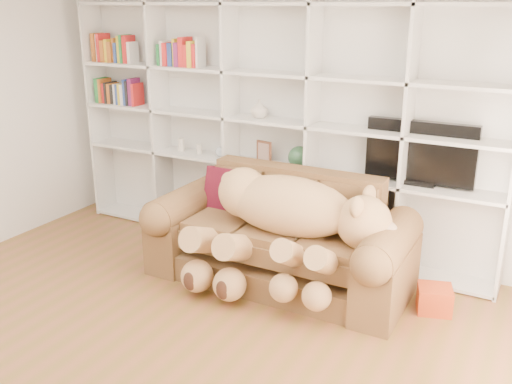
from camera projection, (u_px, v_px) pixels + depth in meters
The scene contains 14 objects.
floor at pixel (120, 362), 3.98m from camera, with size 5.00×5.00×0.00m, color brown.
wall_back at pixel (280, 112), 5.64m from camera, with size 5.00×0.02×2.70m, color white.
bookshelf at pixel (252, 117), 5.65m from camera, with size 4.43×0.35×2.40m.
sofa at pixel (280, 242), 5.05m from camera, with size 2.28×0.99×0.96m.
teddy_bear at pixel (285, 220), 4.74m from camera, with size 1.69×0.93×0.98m.
throw_pillow at pixel (227, 191), 5.37m from camera, with size 0.42×0.14×0.42m, color maroon.
gift_box at pixel (434, 299), 4.60m from camera, with size 0.27×0.25×0.21m, color #B73C18.
tv at pixel (420, 153), 4.94m from camera, with size 0.95×0.18×0.56m.
picture_frame at pixel (264, 152), 5.62m from camera, with size 0.17×0.03×0.21m, color brown.
green_vase at pixel (299, 157), 5.46m from camera, with size 0.22×0.22×0.22m, color #2D5838.
figurine_tall at pixel (181, 145), 6.09m from camera, with size 0.07×0.07×0.14m, color silver.
figurine_short at pixel (199, 149), 5.99m from camera, with size 0.06×0.06×0.10m, color silver.
snow_globe at pixel (220, 152), 5.87m from camera, with size 0.10×0.10×0.10m, color silver.
shelf_vase at pixel (259, 109), 5.51m from camera, with size 0.17×0.17×0.18m, color beige.
Camera 1 is at (2.46, -2.54, 2.39)m, focal length 40.00 mm.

